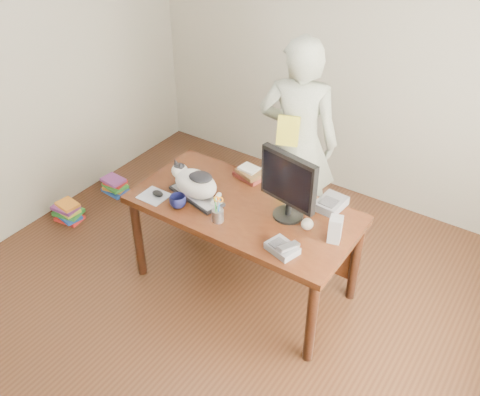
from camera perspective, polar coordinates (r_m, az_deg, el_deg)
name	(u,v)px	position (r m, az deg, el deg)	size (l,w,h in m)	color
room	(185,173)	(2.98, -5.92, 2.71)	(4.50, 4.50, 4.50)	black
desk	(250,217)	(3.86, 1.07, -2.07)	(1.60, 0.80, 0.75)	black
keyboard	(196,196)	(3.81, -4.66, 0.24)	(0.46, 0.26, 0.03)	black
cat	(194,182)	(3.76, -4.90, 1.72)	(0.43, 0.28, 0.24)	white
monitor	(288,183)	(3.48, 5.18, 1.57)	(0.43, 0.25, 0.49)	black
pen_cup	(218,214)	(3.56, -2.38, -1.73)	(0.10, 0.10, 0.20)	gray
mousepad	(154,196)	(3.86, -9.17, 0.21)	(0.20, 0.18, 0.00)	#A1A5AC
mouse	(158,193)	(3.85, -8.77, 0.49)	(0.09, 0.06, 0.04)	black
coffee_mug	(178,201)	(3.71, -6.64, -0.37)	(0.12, 0.12, 0.09)	black
phone	(283,248)	(3.34, 4.60, -5.33)	(0.22, 0.19, 0.09)	#5B5B60
speaker	(335,229)	(3.43, 10.12, -3.31)	(0.10, 0.11, 0.18)	#97979A
baseball	(307,224)	(3.52, 7.19, -2.77)	(0.08, 0.08, 0.08)	beige
book_stack	(250,173)	(4.00, 1.07, 2.64)	(0.25, 0.21, 0.08)	#4E1914
calculator	(331,204)	(3.74, 9.67, -0.59)	(0.18, 0.23, 0.07)	#5B5B60
person	(298,143)	(4.25, 6.17, 5.87)	(0.63, 0.42, 1.73)	beige
held_book	(288,131)	(4.03, 5.16, 7.15)	(0.19, 0.15, 0.23)	yellow
book_pile_a	(68,212)	(5.01, -17.86, -1.41)	(0.27, 0.22, 0.18)	red
book_pile_b	(115,186)	(5.27, -13.20, 1.30)	(0.26, 0.20, 0.15)	#194097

